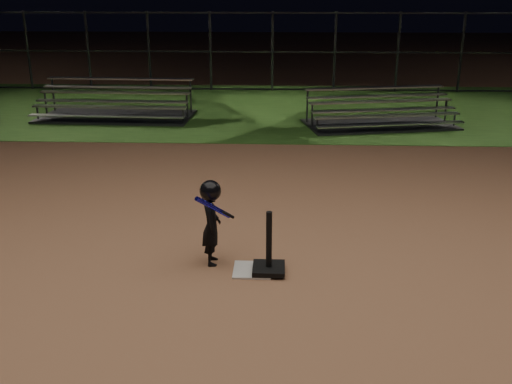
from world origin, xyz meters
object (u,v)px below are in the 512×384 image
child_batter (211,220)px  bleacher_right (380,119)px  bleacher_left (116,111)px  home_plate (252,270)px  batting_tee (269,260)px

child_batter → bleacher_right: (3.23, 7.70, -0.39)m
bleacher_left → bleacher_right: (6.68, -0.64, -0.02)m
bleacher_right → bleacher_left: bearing=162.7°
home_plate → child_batter: bearing=158.5°
child_batter → bleacher_left: size_ratio=0.27×
home_plate → bleacher_right: size_ratio=0.12×
child_batter → batting_tee: bearing=-114.2°
batting_tee → bleacher_left: (-4.16, 8.57, 0.04)m
batting_tee → child_batter: (-0.70, 0.23, 0.41)m
home_plate → batting_tee: (0.20, -0.03, 0.15)m
home_plate → child_batter: 0.77m
bleacher_right → home_plate: bearing=-120.9°
batting_tee → bleacher_right: size_ratio=0.20×
bleacher_left → batting_tee: bearing=-62.2°
home_plate → child_batter: child_batter is taller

